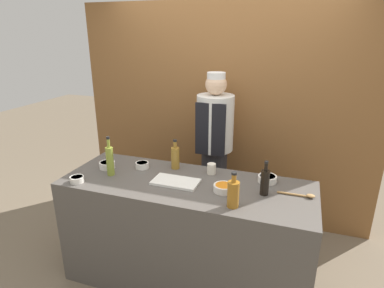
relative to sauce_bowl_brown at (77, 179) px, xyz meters
name	(u,v)px	position (x,y,z in m)	size (l,w,h in m)	color
ground_plane	(187,277)	(0.83, 0.28, -0.97)	(14.00, 14.00, 0.00)	#756651
cabinet_wall	(224,115)	(0.83, 1.52, 0.23)	(3.29, 0.18, 2.40)	brown
counter	(186,233)	(0.83, 0.28, -0.50)	(2.03, 0.75, 0.94)	#514C47
sauce_bowl_brown	(77,179)	(0.00, 0.00, 0.00)	(0.11, 0.11, 0.05)	white
sauce_bowl_yellow	(267,178)	(1.45, 0.51, 0.00)	(0.15, 0.15, 0.05)	white
sauce_bowl_white	(107,165)	(0.07, 0.32, 0.01)	(0.14, 0.14, 0.06)	white
sauce_bowl_orange	(224,188)	(1.15, 0.23, 0.00)	(0.16, 0.16, 0.05)	white
sauce_bowl_green	(142,165)	(0.36, 0.42, 0.00)	(0.12, 0.12, 0.05)	white
cutting_board	(176,182)	(0.75, 0.25, -0.02)	(0.37, 0.20, 0.02)	white
bottle_soy	(265,182)	(1.45, 0.28, 0.08)	(0.06, 0.06, 0.27)	black
bottle_vinegar	(175,157)	(0.64, 0.52, 0.08)	(0.07, 0.07, 0.27)	olive
bottle_amber	(233,193)	(1.27, 0.04, 0.07)	(0.08, 0.08, 0.26)	#9E661E
bottle_oil	(110,160)	(0.18, 0.21, 0.11)	(0.06, 0.06, 0.34)	olive
cup_cream	(211,169)	(0.98, 0.51, 0.02)	(0.07, 0.07, 0.09)	silver
wooden_spoon	(302,195)	(1.71, 0.34, -0.01)	(0.27, 0.05, 0.03)	#B2844C
chef_center	(214,150)	(0.84, 1.11, -0.04)	(0.37, 0.37, 1.72)	#28282D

